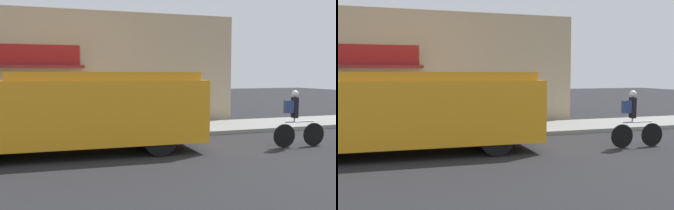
% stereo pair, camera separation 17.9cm
% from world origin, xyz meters
% --- Properties ---
extents(ground_plane, '(70.00, 70.00, 0.00)m').
position_xyz_m(ground_plane, '(0.00, 0.00, 0.00)').
color(ground_plane, '#232326').
extents(sidewalk, '(28.00, 2.77, 0.14)m').
position_xyz_m(sidewalk, '(0.00, 1.38, 0.07)').
color(sidewalk, gray).
rests_on(sidewalk, ground_plane).
extents(storefront, '(13.65, 0.73, 4.48)m').
position_xyz_m(storefront, '(-0.07, 3.17, 2.25)').
color(storefront, tan).
rests_on(storefront, ground_plane).
extents(school_bus, '(6.98, 2.88, 2.14)m').
position_xyz_m(school_bus, '(0.05, -1.49, 1.13)').
color(school_bus, orange).
rests_on(school_bus, ground_plane).
extents(cyclist, '(1.65, 0.21, 1.63)m').
position_xyz_m(cyclist, '(5.82, -2.66, 0.77)').
color(cyclist, black).
rests_on(cyclist, ground_plane).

